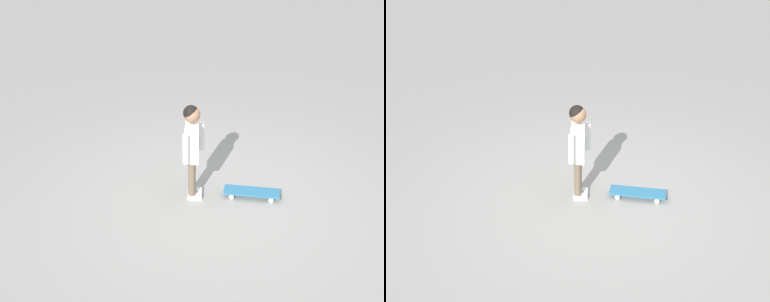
# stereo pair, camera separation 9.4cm
# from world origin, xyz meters

# --- Properties ---
(ground_plane) EXTENTS (50.00, 50.00, 0.00)m
(ground_plane) POSITION_xyz_m (0.00, 0.00, 0.00)
(ground_plane) COLOR gray
(child_person) EXTENTS (0.25, 0.35, 1.06)m
(child_person) POSITION_xyz_m (-0.26, 0.18, 0.66)
(child_person) COLOR brown
(child_person) RESTS_ON ground
(skateboard) EXTENTS (0.63, 0.32, 0.07)m
(skateboard) POSITION_xyz_m (0.38, 0.11, 0.06)
(skateboard) COLOR teal
(skateboard) RESTS_ON ground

